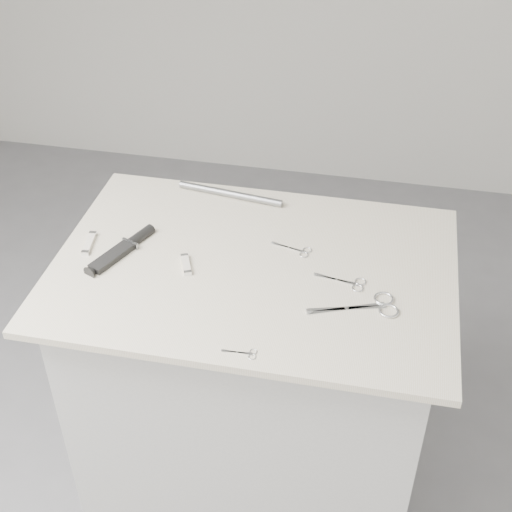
% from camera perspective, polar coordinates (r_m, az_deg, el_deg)
% --- Properties ---
extents(ground, '(4.00, 4.00, 0.01)m').
position_cam_1_polar(ground, '(2.46, -0.15, -17.88)').
color(ground, gray).
rests_on(ground, ground).
extents(plinth, '(0.90, 0.60, 0.90)m').
position_cam_1_polar(plinth, '(2.10, -0.17, -10.83)').
color(plinth, beige).
rests_on(plinth, ground).
extents(display_board, '(1.00, 0.70, 0.02)m').
position_cam_1_polar(display_board, '(1.78, -0.19, -0.98)').
color(display_board, beige).
rests_on(display_board, plinth).
extents(large_shears, '(0.21, 0.12, 0.01)m').
position_cam_1_polar(large_shears, '(1.68, 9.28, -3.98)').
color(large_shears, silver).
rests_on(large_shears, display_board).
extents(embroidery_scissors_a, '(0.13, 0.05, 0.00)m').
position_cam_1_polar(embroidery_scissors_a, '(1.74, 7.49, -2.13)').
color(embroidery_scissors_a, silver).
rests_on(embroidery_scissors_a, display_board).
extents(embroidery_scissors_b, '(0.11, 0.05, 0.00)m').
position_cam_1_polar(embroidery_scissors_b, '(1.83, 3.36, 0.47)').
color(embroidery_scissors_b, silver).
rests_on(embroidery_scissors_b, display_board).
extents(tiny_scissors, '(0.08, 0.03, 0.00)m').
position_cam_1_polar(tiny_scissors, '(1.55, -0.96, -7.79)').
color(tiny_scissors, silver).
rests_on(tiny_scissors, display_board).
extents(sheathed_knife, '(0.11, 0.21, 0.03)m').
position_cam_1_polar(sheathed_knife, '(1.85, -10.41, 0.69)').
color(sheathed_knife, black).
rests_on(sheathed_knife, display_board).
extents(pocket_knife_a, '(0.03, 0.10, 0.01)m').
position_cam_1_polar(pocket_knife_a, '(1.89, -13.20, 1.01)').
color(pocket_knife_a, white).
rests_on(pocket_knife_a, display_board).
extents(pocket_knife_b, '(0.05, 0.08, 0.01)m').
position_cam_1_polar(pocket_knife_b, '(1.78, -5.61, -0.70)').
color(pocket_knife_b, white).
rests_on(pocket_knife_b, display_board).
extents(metal_rail, '(0.31, 0.06, 0.02)m').
position_cam_1_polar(metal_rail, '(2.03, -2.07, 4.99)').
color(metal_rail, gray).
rests_on(metal_rail, display_board).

